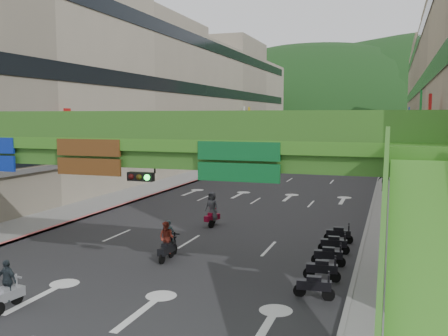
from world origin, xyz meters
name	(u,v)px	position (x,y,z in m)	size (l,w,h in m)	color
ground	(45,331)	(0.00, 0.00, 0.00)	(320.00, 320.00, 0.00)	black
road_slab	(305,170)	(0.00, 50.00, 0.01)	(18.00, 140.00, 0.02)	#28282B
sidewalk_left	(223,167)	(-11.00, 50.00, 0.07)	(4.00, 140.00, 0.15)	gray
sidewalk_right	(397,173)	(11.00, 50.00, 0.07)	(4.00, 140.00, 0.15)	gray
curb_left	(237,167)	(-9.10, 50.00, 0.09)	(0.20, 140.00, 0.18)	#CC5959
curb_right	(380,172)	(9.10, 50.00, 0.09)	(0.20, 140.00, 0.18)	gray
building_row_left	(168,97)	(-18.93, 50.00, 9.46)	(12.80, 95.00, 19.00)	#9E937F
overpass_near	(146,158)	(0.93, 5.38, 5.21)	(28.00, 12.27, 7.10)	#4C9E2D
overpass_far	(322,126)	(0.00, 65.00, 5.40)	(28.00, 2.20, 7.10)	#4C9E2D
hill_left	(315,136)	(-15.00, 160.00, 0.00)	(168.00, 140.00, 112.00)	#1C4419
hill_right	(436,135)	(25.00, 180.00, 0.00)	(208.00, 176.00, 128.00)	#1C4419
bunting_string	(268,127)	(0.00, 30.00, 5.96)	(26.00, 0.36, 0.47)	black
scooter_rider_near	(169,241)	(0.21, 8.96, 0.83)	(0.64, 1.60, 1.84)	black
scooter_rider_mid	(167,241)	(0.38, 8.36, 0.97)	(0.77, 1.60, 1.90)	black
scooter_rider_left	(7,286)	(-2.37, 1.00, 0.90)	(0.92, 1.60, 1.84)	gray
scooter_rider_far	(212,209)	(-0.15, 16.13, 1.12)	(1.02, 1.57, 2.19)	maroon
parked_scooter_row	(328,255)	(7.80, 10.00, 0.52)	(1.60, 9.36, 1.08)	black
car_silver	(273,158)	(-6.32, 59.39, 0.66)	(1.39, 3.99, 1.32)	#96979C
car_yellow	(312,160)	(-0.29, 57.72, 0.66)	(1.55, 3.85, 1.31)	gold
pedestrian_red	(416,198)	(12.20, 26.23, 0.85)	(0.82, 0.64, 1.69)	#AC284B
pedestrian_dark	(384,182)	(9.80, 34.21, 0.90)	(1.06, 0.44, 1.81)	black
pedestrian_blue	(394,176)	(10.62, 40.00, 0.91)	(0.85, 0.55, 1.82)	#303250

